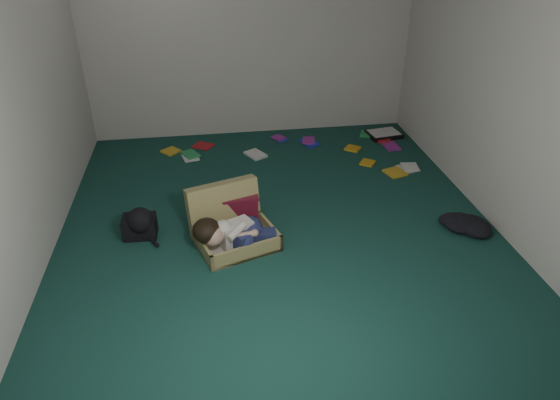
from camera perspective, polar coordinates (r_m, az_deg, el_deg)
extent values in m
plane|color=#164139|center=(4.72, -0.27, -2.73)|extent=(4.50, 4.50, 0.00)
plane|color=silver|center=(6.31, -3.46, 18.76)|extent=(4.50, 0.00, 4.50)
plane|color=silver|center=(2.18, 8.39, -6.45)|extent=(4.50, 0.00, 4.50)
plane|color=silver|center=(4.35, -27.80, 9.78)|extent=(0.00, 4.50, 4.50)
plane|color=silver|center=(4.85, 24.40, 12.46)|extent=(0.00, 4.50, 4.50)
cube|color=#A09458|center=(4.39, -4.88, -4.53)|extent=(0.77, 0.65, 0.15)
cube|color=beige|center=(4.41, -4.86, -4.92)|extent=(0.70, 0.58, 0.02)
cube|color=#A09458|center=(4.55, -6.45, -0.87)|extent=(0.69, 0.40, 0.49)
cube|color=silver|center=(4.32, -5.06, -3.79)|extent=(0.32, 0.27, 0.21)
sphere|color=tan|center=(4.21, -7.62, -4.07)|extent=(0.18, 0.18, 0.18)
ellipsoid|color=black|center=(4.22, -8.38, -3.47)|extent=(0.24, 0.25, 0.21)
ellipsoid|color=navy|center=(4.37, -3.39, -3.26)|extent=(0.22, 0.25, 0.21)
cube|color=navy|center=(4.28, -3.75, -4.32)|extent=(0.27, 0.25, 0.13)
cube|color=navy|center=(4.33, -1.97, -4.16)|extent=(0.23, 0.11, 0.10)
sphere|color=white|center=(4.39, -1.06, -3.87)|extent=(0.10, 0.10, 0.10)
sphere|color=white|center=(4.35, -0.68, -4.41)|extent=(0.09, 0.09, 0.09)
cylinder|color=tan|center=(4.22, -3.86, -4.00)|extent=(0.18, 0.11, 0.06)
cube|color=maroon|center=(4.71, -5.49, -0.86)|extent=(0.46, 0.36, 0.30)
cube|color=maroon|center=(4.62, -5.59, 0.84)|extent=(0.48, 0.39, 0.02)
cube|color=black|center=(6.68, 11.78, 7.38)|extent=(0.46, 0.37, 0.05)
cube|color=white|center=(6.67, 11.81, 7.60)|extent=(0.41, 0.32, 0.01)
cube|color=gold|center=(6.25, -12.37, 5.47)|extent=(0.21, 0.16, 0.02)
cube|color=red|center=(6.33, -8.76, 6.17)|extent=(0.26, 0.25, 0.02)
cube|color=white|center=(6.02, -2.80, 5.20)|extent=(0.21, 0.24, 0.02)
cube|color=#2130B7|center=(6.34, 3.37, 6.54)|extent=(0.22, 0.25, 0.02)
cube|color=gold|center=(6.24, 8.32, 5.83)|extent=(0.26, 0.24, 0.02)
cube|color=green|center=(6.67, 9.76, 7.41)|extent=(0.22, 0.17, 0.02)
cube|color=#A3289A|center=(6.39, 12.58, 6.02)|extent=(0.26, 0.26, 0.02)
cube|color=beige|center=(5.89, 14.40, 3.57)|extent=(0.19, 0.23, 0.02)
cube|color=gold|center=(5.75, 13.01, 3.06)|extent=(0.23, 0.26, 0.02)
cube|color=red|center=(6.55, 11.85, 6.72)|extent=(0.26, 0.23, 0.02)
cube|color=white|center=(6.07, -10.26, 4.93)|extent=(0.23, 0.19, 0.02)
cube|color=#2130B7|center=(6.45, 0.08, 7.05)|extent=(0.26, 0.26, 0.02)
cube|color=gold|center=(5.91, 9.99, 4.21)|extent=(0.18, 0.22, 0.02)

